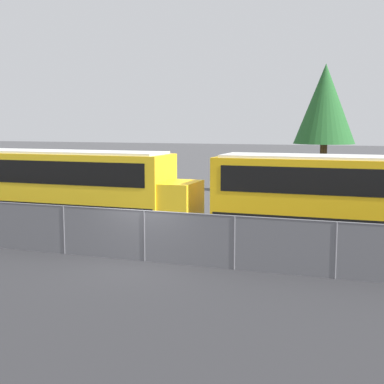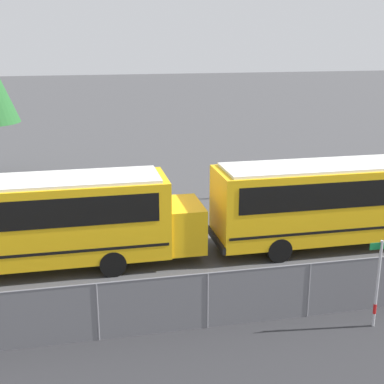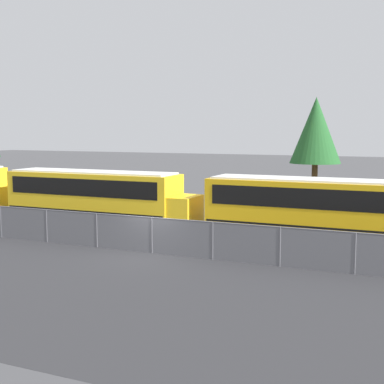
# 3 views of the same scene
# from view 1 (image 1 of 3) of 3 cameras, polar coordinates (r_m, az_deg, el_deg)

# --- Properties ---
(ground_plane) EXTENTS (200.00, 200.00, 0.00)m
(ground_plane) POSITION_cam_1_polar(r_m,az_deg,el_deg) (17.84, -5.07, -7.37)
(ground_plane) COLOR #424244
(road_strip) EXTENTS (149.71, 12.00, 0.01)m
(road_strip) POSITION_cam_1_polar(r_m,az_deg,el_deg) (12.87, -16.44, -13.50)
(road_strip) COLOR #2B2B2D
(road_strip) RESTS_ON ground_plane
(fence) EXTENTS (115.78, 0.07, 1.71)m
(fence) POSITION_cam_1_polar(r_m,az_deg,el_deg) (17.64, -5.11, -4.62)
(fence) COLOR #9EA0A5
(fence) RESTS_ON ground_plane
(school_bus_3) EXTENTS (12.24, 2.51, 3.31)m
(school_bus_3) POSITION_cam_1_polar(r_m,az_deg,el_deg) (24.75, -13.86, 1.15)
(school_bus_3) COLOR yellow
(school_bus_3) RESTS_ON ground_plane
(school_bus_4) EXTENTS (12.24, 2.51, 3.31)m
(school_bus_4) POSITION_cam_1_polar(r_m,az_deg,el_deg) (20.97, 17.95, -0.07)
(school_bus_4) COLOR yellow
(school_bus_4) RESTS_ON ground_plane
(tree_2) EXTENTS (3.76, 3.76, 8.16)m
(tree_2) POSITION_cam_1_polar(r_m,az_deg,el_deg) (34.31, 14.00, 9.05)
(tree_2) COLOR #51381E
(tree_2) RESTS_ON ground_plane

